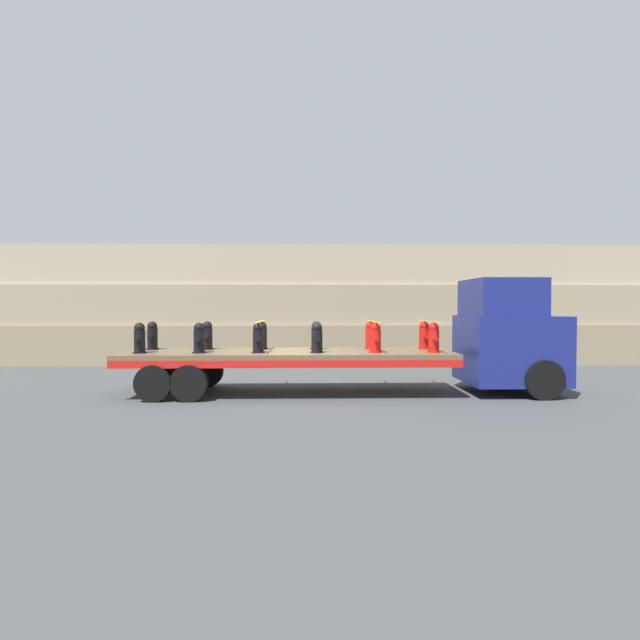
# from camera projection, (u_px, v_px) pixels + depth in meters

# --- Properties ---
(ground_plane) EXTENTS (120.00, 120.00, 0.00)m
(ground_plane) POSITION_uv_depth(u_px,v_px,m) (289.00, 393.00, 14.07)
(ground_plane) COLOR #3F4244
(rock_cliff) EXTENTS (60.00, 3.30, 5.01)m
(rock_cliff) POSITION_uv_depth(u_px,v_px,m) (295.00, 305.00, 21.93)
(rock_cliff) COLOR gray
(rock_cliff) RESTS_ON ground_plane
(truck_cab) EXTENTS (2.57, 2.58, 3.22)m
(truck_cab) POSITION_uv_depth(u_px,v_px,m) (511.00, 337.00, 14.18)
(truck_cab) COLOR navy
(truck_cab) RESTS_ON ground_plane
(flatbed_trailer) EXTENTS (9.14, 2.61, 1.20)m
(flatbed_trailer) POSITION_uv_depth(u_px,v_px,m) (262.00, 359.00, 14.02)
(flatbed_trailer) COLOR brown
(flatbed_trailer) RESTS_ON ground_plane
(fire_hydrant_black_near_0) EXTENTS (0.37, 0.53, 0.82)m
(fire_hydrant_black_near_0) POSITION_uv_depth(u_px,v_px,m) (140.00, 338.00, 13.37)
(fire_hydrant_black_near_0) COLOR black
(fire_hydrant_black_near_0) RESTS_ON flatbed_trailer
(fire_hydrant_black_far_0) EXTENTS (0.37, 0.53, 0.82)m
(fire_hydrant_black_far_0) POSITION_uv_depth(u_px,v_px,m) (152.00, 336.00, 14.47)
(fire_hydrant_black_far_0) COLOR black
(fire_hydrant_black_far_0) RESTS_ON flatbed_trailer
(fire_hydrant_black_near_1) EXTENTS (0.37, 0.53, 0.82)m
(fire_hydrant_black_near_1) POSITION_uv_depth(u_px,v_px,m) (199.00, 338.00, 13.41)
(fire_hydrant_black_near_1) COLOR black
(fire_hydrant_black_near_1) RESTS_ON flatbed_trailer
(fire_hydrant_black_far_1) EXTENTS (0.37, 0.53, 0.82)m
(fire_hydrant_black_far_1) POSITION_uv_depth(u_px,v_px,m) (207.00, 336.00, 14.51)
(fire_hydrant_black_far_1) COLOR black
(fire_hydrant_black_far_1) RESTS_ON flatbed_trailer
(fire_hydrant_black_near_2) EXTENTS (0.37, 0.53, 0.82)m
(fire_hydrant_black_near_2) POSITION_uv_depth(u_px,v_px,m) (258.00, 338.00, 13.45)
(fire_hydrant_black_near_2) COLOR black
(fire_hydrant_black_near_2) RESTS_ON flatbed_trailer
(fire_hydrant_black_far_2) EXTENTS (0.37, 0.53, 0.82)m
(fire_hydrant_black_far_2) POSITION_uv_depth(u_px,v_px,m) (262.00, 336.00, 14.55)
(fire_hydrant_black_far_2) COLOR black
(fire_hydrant_black_far_2) RESTS_ON flatbed_trailer
(fire_hydrant_black_near_3) EXTENTS (0.37, 0.53, 0.82)m
(fire_hydrant_black_near_3) POSITION_uv_depth(u_px,v_px,m) (317.00, 338.00, 13.49)
(fire_hydrant_black_near_3) COLOR black
(fire_hydrant_black_near_3) RESTS_ON flatbed_trailer
(fire_hydrant_black_far_3) EXTENTS (0.37, 0.53, 0.82)m
(fire_hydrant_black_far_3) POSITION_uv_depth(u_px,v_px,m) (316.00, 336.00, 14.59)
(fire_hydrant_black_far_3) COLOR black
(fire_hydrant_black_far_3) RESTS_ON flatbed_trailer
(fire_hydrant_red_near_4) EXTENTS (0.37, 0.53, 0.82)m
(fire_hydrant_red_near_4) POSITION_uv_depth(u_px,v_px,m) (375.00, 338.00, 13.53)
(fire_hydrant_red_near_4) COLOR red
(fire_hydrant_red_near_4) RESTS_ON flatbed_trailer
(fire_hydrant_red_far_4) EXTENTS (0.37, 0.53, 0.82)m
(fire_hydrant_red_far_4) POSITION_uv_depth(u_px,v_px,m) (370.00, 336.00, 14.63)
(fire_hydrant_red_far_4) COLOR red
(fire_hydrant_red_far_4) RESTS_ON flatbed_trailer
(fire_hydrant_red_near_5) EXTENTS (0.37, 0.53, 0.82)m
(fire_hydrant_red_near_5) POSITION_uv_depth(u_px,v_px,m) (434.00, 338.00, 13.57)
(fire_hydrant_red_near_5) COLOR red
(fire_hydrant_red_near_5) RESTS_ON flatbed_trailer
(fire_hydrant_red_far_5) EXTENTS (0.37, 0.53, 0.82)m
(fire_hydrant_red_far_5) POSITION_uv_depth(u_px,v_px,m) (424.00, 336.00, 14.67)
(fire_hydrant_red_far_5) COLOR red
(fire_hydrant_red_far_5) RESTS_ON flatbed_trailer
(cargo_strap_rear) EXTENTS (0.05, 2.71, 0.01)m
(cargo_strap_rear) POSITION_uv_depth(u_px,v_px,m) (260.00, 322.00, 13.99)
(cargo_strap_rear) COLOR yellow
(cargo_strap_rear) RESTS_ON fire_hydrant_black_near_2
(cargo_strap_middle) EXTENTS (0.05, 2.71, 0.01)m
(cargo_strap_middle) POSITION_uv_depth(u_px,v_px,m) (373.00, 322.00, 14.07)
(cargo_strap_middle) COLOR yellow
(cargo_strap_middle) RESTS_ON fire_hydrant_red_near_4
(cargo_strap_front) EXTENTS (0.05, 2.71, 0.01)m
(cargo_strap_front) POSITION_uv_depth(u_px,v_px,m) (429.00, 321.00, 14.11)
(cargo_strap_front) COLOR yellow
(cargo_strap_front) RESTS_ON fire_hydrant_red_near_5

